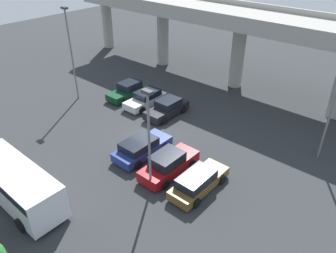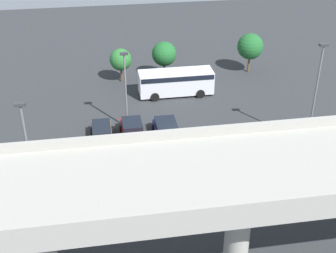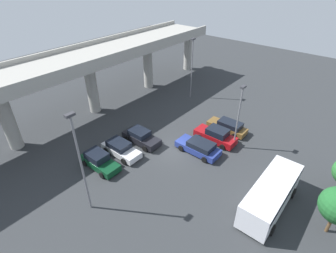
{
  "view_description": "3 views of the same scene",
  "coord_description": "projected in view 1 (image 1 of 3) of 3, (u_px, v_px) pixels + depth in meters",
  "views": [
    {
      "loc": [
        16.47,
        -16.33,
        15.08
      ],
      "look_at": [
        1.56,
        0.93,
        1.26
      ],
      "focal_mm": 35.0,
      "sensor_mm": 36.0,
      "label": 1
    },
    {
      "loc": [
        7.13,
        33.11,
        21.65
      ],
      "look_at": [
        1.68,
        0.25,
        2.5
      ],
      "focal_mm": 50.0,
      "sensor_mm": 36.0,
      "label": 2
    },
    {
      "loc": [
        -17.94,
        -13.82,
        17.66
      ],
      "look_at": [
        0.62,
        1.63,
        2.21
      ],
      "focal_mm": 28.0,
      "sensor_mm": 36.0,
      "label": 3
    }
  ],
  "objects": [
    {
      "name": "parked_car_5",
      "position": [
        198.0,
        182.0,
        21.73
      ],
      "size": [
        1.98,
        4.78,
        1.43
      ],
      "rotation": [
        0.0,
        0.0,
        1.57
      ],
      "color": "brown",
      "rests_on": "ground_plane"
    },
    {
      "name": "shuttle_bus",
      "position": [
        16.0,
        182.0,
        20.42
      ],
      "size": [
        7.69,
        2.75,
        2.57
      ],
      "color": "silver",
      "rests_on": "ground_plane"
    },
    {
      "name": "parked_car_4",
      "position": [
        169.0,
        164.0,
        23.23
      ],
      "size": [
        2.09,
        4.82,
        1.69
      ],
      "rotation": [
        0.0,
        0.0,
        1.57
      ],
      "color": "maroon",
      "rests_on": "ground_plane"
    },
    {
      "name": "parked_car_0",
      "position": [
        128.0,
        90.0,
        33.86
      ],
      "size": [
        2.01,
        4.42,
        1.6
      ],
      "rotation": [
        0.0,
        0.0,
        -1.57
      ],
      "color": "#0C381E",
      "rests_on": "ground_plane"
    },
    {
      "name": "parked_car_3",
      "position": [
        142.0,
        147.0,
        25.14
      ],
      "size": [
        2.23,
        4.85,
        1.44
      ],
      "rotation": [
        0.0,
        0.0,
        1.57
      ],
      "color": "navy",
      "rests_on": "ground_plane"
    },
    {
      "name": "parked_car_1",
      "position": [
        146.0,
        99.0,
        32.27
      ],
      "size": [
        2.06,
        4.53,
        1.47
      ],
      "rotation": [
        0.0,
        0.0,
        -1.57
      ],
      "color": "silver",
      "rests_on": "ground_plane"
    },
    {
      "name": "highway_overpass",
      "position": [
        241.0,
        26.0,
        33.31
      ],
      "size": [
        44.16,
        7.07,
        8.35
      ],
      "color": "#9E9B93",
      "rests_on": "ground_plane"
    },
    {
      "name": "lamp_post_mid_lot",
      "position": [
        335.0,
        98.0,
        22.58
      ],
      "size": [
        0.7,
        0.35,
        8.72
      ],
      "color": "slate",
      "rests_on": "ground_plane"
    },
    {
      "name": "lamp_post_near_aisle",
      "position": [
        149.0,
        135.0,
        19.82
      ],
      "size": [
        0.7,
        0.35,
        7.35
      ],
      "color": "slate",
      "rests_on": "ground_plane"
    },
    {
      "name": "parked_car_2",
      "position": [
        167.0,
        108.0,
        30.53
      ],
      "size": [
        2.07,
        4.59,
        1.55
      ],
      "rotation": [
        0.0,
        0.0,
        -1.57
      ],
      "color": "black",
      "rests_on": "ground_plane"
    },
    {
      "name": "ground_plane",
      "position": [
        147.0,
        137.0,
        27.59
      ],
      "size": [
        92.79,
        92.79,
        0.0
      ],
      "primitive_type": "plane",
      "color": "#2D3033"
    },
    {
      "name": "lamp_post_by_overpass",
      "position": [
        71.0,
        49.0,
        31.28
      ],
      "size": [
        0.7,
        0.35,
        9.09
      ],
      "color": "slate",
      "rests_on": "ground_plane"
    }
  ]
}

